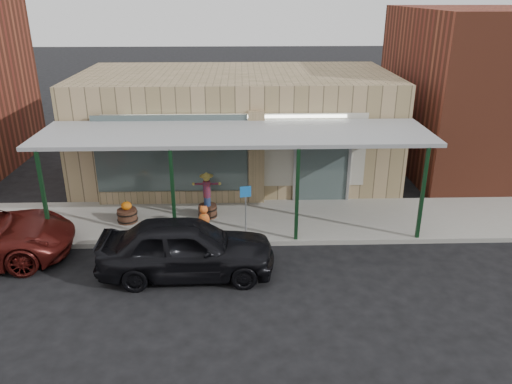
{
  "coord_description": "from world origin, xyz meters",
  "views": [
    {
      "loc": [
        0.19,
        -11.24,
        7.11
      ],
      "look_at": [
        0.61,
        2.6,
        1.51
      ],
      "focal_mm": 35.0,
      "sensor_mm": 36.0,
      "label": 1
    }
  ],
  "objects_px": {
    "barrel_scarecrow": "(207,202)",
    "barrel_pumpkin": "(127,214)",
    "handicap_sign": "(246,204)",
    "parked_sedan": "(187,247)"
  },
  "relations": [
    {
      "from": "handicap_sign",
      "to": "parked_sedan",
      "type": "xyz_separation_m",
      "value": [
        -1.59,
        -1.89,
        -0.4
      ]
    },
    {
      "from": "barrel_pumpkin",
      "to": "parked_sedan",
      "type": "relative_size",
      "value": 0.16
    },
    {
      "from": "barrel_pumpkin",
      "to": "handicap_sign",
      "type": "height_order",
      "value": "handicap_sign"
    },
    {
      "from": "barrel_scarecrow",
      "to": "parked_sedan",
      "type": "xyz_separation_m",
      "value": [
        -0.34,
        -3.34,
        0.12
      ]
    },
    {
      "from": "barrel_scarecrow",
      "to": "handicap_sign",
      "type": "relative_size",
      "value": 0.96
    },
    {
      "from": "barrel_scarecrow",
      "to": "parked_sedan",
      "type": "distance_m",
      "value": 3.36
    },
    {
      "from": "handicap_sign",
      "to": "parked_sedan",
      "type": "distance_m",
      "value": 2.5
    },
    {
      "from": "barrel_pumpkin",
      "to": "handicap_sign",
      "type": "bearing_deg",
      "value": -16.53
    },
    {
      "from": "barrel_scarecrow",
      "to": "handicap_sign",
      "type": "height_order",
      "value": "handicap_sign"
    },
    {
      "from": "barrel_scarecrow",
      "to": "barrel_pumpkin",
      "type": "bearing_deg",
      "value": 179.07
    }
  ]
}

